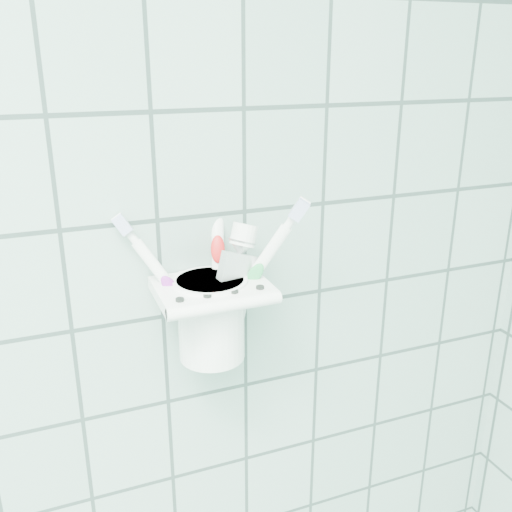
{
  "coord_description": "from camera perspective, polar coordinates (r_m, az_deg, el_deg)",
  "views": [
    {
      "loc": [
        0.48,
        0.62,
        1.53
      ],
      "look_at": [
        0.67,
        1.1,
        1.35
      ],
      "focal_mm": 40.0,
      "sensor_mm": 36.0,
      "label": 1
    }
  ],
  "objects": [
    {
      "name": "cup",
      "position": [
        0.62,
        -4.51,
        -5.91
      ],
      "size": [
        0.08,
        0.08,
        0.09
      ],
      "color": "white",
      "rests_on": "holder_bracket"
    },
    {
      "name": "holder_bracket",
      "position": [
        0.6,
        -4.48,
        -3.43
      ],
      "size": [
        0.12,
        0.1,
        0.04
      ],
      "color": "white",
      "rests_on": "wall_back"
    },
    {
      "name": "toothbrush_blue",
      "position": [
        0.59,
        -3.92,
        -0.11
      ],
      "size": [
        0.04,
        0.08,
        0.21
      ],
      "rotation": [
        -0.41,
        0.01,
        -0.32
      ],
      "color": "white",
      "rests_on": "cup"
    },
    {
      "name": "toothbrush_orange",
      "position": [
        0.61,
        -5.04,
        -0.35
      ],
      "size": [
        0.09,
        0.05,
        0.19
      ],
      "rotation": [
        -0.03,
        0.57,
        -0.49
      ],
      "color": "white",
      "rests_on": "cup"
    },
    {
      "name": "toothbrush_pink",
      "position": [
        0.58,
        -3.49,
        -1.83
      ],
      "size": [
        0.09,
        0.06,
        0.18
      ],
      "rotation": [
        -0.27,
        -0.57,
        -0.04
      ],
      "color": "white",
      "rests_on": "cup"
    },
    {
      "name": "toothpaste_tube",
      "position": [
        0.59,
        -3.96,
        -2.87
      ],
      "size": [
        0.07,
        0.04,
        0.16
      ],
      "rotation": [
        -0.14,
        0.32,
        0.14
      ],
      "color": "silver",
      "rests_on": "cup"
    }
  ]
}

